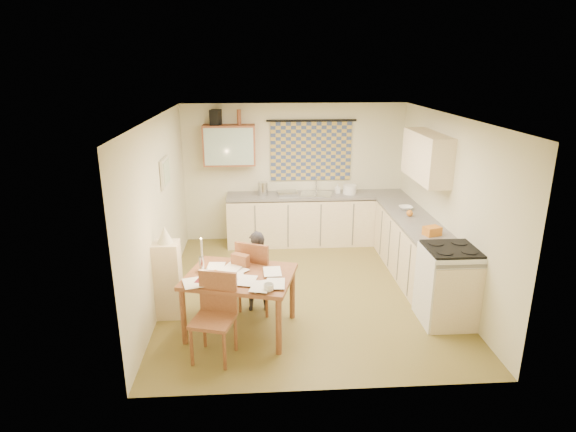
{
  "coord_description": "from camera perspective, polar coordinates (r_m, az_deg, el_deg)",
  "views": [
    {
      "loc": [
        -0.67,
        -6.33,
        3.17
      ],
      "look_at": [
        -0.25,
        0.2,
        1.08
      ],
      "focal_mm": 30.0,
      "sensor_mm": 36.0,
      "label": 1
    }
  ],
  "objects": [
    {
      "name": "counter_back",
      "position": [
        8.79,
        3.64,
        -0.36
      ],
      "size": [
        3.3,
        0.62,
        0.92
      ],
      "color": "beige",
      "rests_on": "floor"
    },
    {
      "name": "stove",
      "position": [
        6.44,
        18.43,
        -7.77
      ],
      "size": [
        0.65,
        0.65,
        1.01
      ],
      "color": "white",
      "rests_on": "floor"
    },
    {
      "name": "bowl",
      "position": [
        7.95,
        13.78,
        0.94
      ],
      "size": [
        0.23,
        0.23,
        0.05
      ],
      "primitive_type": "imported",
      "rotation": [
        0.0,
        0.0,
        0.03
      ],
      "color": "white",
      "rests_on": "counter_right"
    },
    {
      "name": "letter_rack",
      "position": [
        6.03,
        -5.66,
        -5.25
      ],
      "size": [
        0.24,
        0.2,
        0.16
      ],
      "primitive_type": "cube",
      "rotation": [
        0.0,
        0.0,
        -0.56
      ],
      "color": "brown",
      "rests_on": "dining_table"
    },
    {
      "name": "counter_right",
      "position": [
        7.43,
        15.21,
        -4.42
      ],
      "size": [
        0.62,
        2.95,
        0.92
      ],
      "color": "beige",
      "rests_on": "floor"
    },
    {
      "name": "tap",
      "position": [
        8.79,
        3.38,
        3.78
      ],
      "size": [
        0.03,
        0.03,
        0.28
      ],
      "primitive_type": "cylinder",
      "rotation": [
        0.0,
        0.0,
        0.09
      ],
      "color": "silver",
      "rests_on": "counter_back"
    },
    {
      "name": "curtain_rod",
      "position": [
        8.64,
        2.8,
        11.24
      ],
      "size": [
        1.6,
        0.04,
        0.04
      ],
      "primitive_type": "cylinder",
      "rotation": [
        0.0,
        1.57,
        0.0
      ],
      "color": "black",
      "rests_on": "wall_back"
    },
    {
      "name": "soap_bottle",
      "position": [
        8.73,
        5.88,
        3.24
      ],
      "size": [
        0.12,
        0.13,
        0.17
      ],
      "primitive_type": "imported",
      "rotation": [
        0.0,
        0.0,
        0.34
      ],
      "color": "white",
      "rests_on": "counter_back"
    },
    {
      "name": "lampshade",
      "position": [
        6.19,
        -14.41,
        -2.14
      ],
      "size": [
        0.2,
        0.2,
        0.22
      ],
      "primitive_type": "cone",
      "color": "beige",
      "rests_on": "shelf_stand"
    },
    {
      "name": "wall_front",
      "position": [
        4.55,
        5.13,
        -7.34
      ],
      "size": [
        4.0,
        0.02,
        2.5
      ],
      "primitive_type": "cube",
      "color": "beige",
      "rests_on": "floor"
    },
    {
      "name": "eyeglasses",
      "position": [
        5.55,
        -4.92,
        -8.13
      ],
      "size": [
        0.14,
        0.1,
        0.02
      ],
      "primitive_type": "cube",
      "rotation": [
        0.0,
        0.0,
        -0.49
      ],
      "color": "black",
      "rests_on": "dining_table"
    },
    {
      "name": "floor",
      "position": [
        7.12,
        2.1,
        -8.85
      ],
      "size": [
        4.0,
        4.5,
        0.02
      ],
      "primitive_type": "cube",
      "color": "brown",
      "rests_on": "ground"
    },
    {
      "name": "ceiling",
      "position": [
        6.4,
        2.35,
        11.76
      ],
      "size": [
        4.0,
        4.5,
        0.02
      ],
      "primitive_type": "cube",
      "color": "white",
      "rests_on": "floor"
    },
    {
      "name": "dining_table",
      "position": [
        6.0,
        -5.65,
        -10.14
      ],
      "size": [
        1.46,
        1.24,
        0.75
      ],
      "rotation": [
        0.0,
        0.0,
        -0.26
      ],
      "color": "brown",
      "rests_on": "floor"
    },
    {
      "name": "candle",
      "position": [
        5.92,
        -10.21,
        -3.71
      ],
      "size": [
        0.03,
        0.03,
        0.22
      ],
      "primitive_type": "cylinder",
      "rotation": [
        0.0,
        0.0,
        -0.05
      ],
      "color": "white",
      "rests_on": "dining_table"
    },
    {
      "name": "wall_back",
      "position": [
        8.83,
        0.73,
        5.14
      ],
      "size": [
        4.0,
        0.02,
        2.5
      ],
      "primitive_type": "cube",
      "color": "beige",
      "rests_on": "floor"
    },
    {
      "name": "chair_near",
      "position": [
        5.57,
        -8.72,
        -13.56
      ],
      "size": [
        0.54,
        0.54,
        0.97
      ],
      "rotation": [
        0.0,
        0.0,
        -0.28
      ],
      "color": "brown",
      "rests_on": "floor"
    },
    {
      "name": "kettle",
      "position": [
        8.55,
        -2.99,
        3.26
      ],
      "size": [
        0.18,
        0.18,
        0.24
      ],
      "primitive_type": "cylinder",
      "rotation": [
        0.0,
        0.0,
        0.01
      ],
      "color": "silver",
      "rests_on": "counter_back"
    },
    {
      "name": "shelf_stand",
      "position": [
        6.42,
        -13.99,
        -7.35
      ],
      "size": [
        0.32,
        0.3,
        1.02
      ],
      "primitive_type": "cube",
      "color": "beige",
      "rests_on": "floor"
    },
    {
      "name": "wall_left",
      "position": [
        6.75,
        -15.01,
        0.56
      ],
      "size": [
        0.02,
        4.5,
        2.5
      ],
      "primitive_type": "cube",
      "color": "beige",
      "rests_on": "floor"
    },
    {
      "name": "orange_box",
      "position": [
        5.64,
        -9.3,
        -7.73
      ],
      "size": [
        0.12,
        0.09,
        0.04
      ],
      "primitive_type": "cube",
      "rotation": [
        0.0,
        0.0,
        0.05
      ],
      "color": "#C36C1F",
      "rests_on": "dining_table"
    },
    {
      "name": "speaker",
      "position": [
        8.49,
        -8.58,
        11.49
      ],
      "size": [
        0.2,
        0.23,
        0.26
      ],
      "primitive_type": "cube",
      "rotation": [
        0.0,
        0.0,
        -0.25
      ],
      "color": "black",
      "rests_on": "wall_cabinet"
    },
    {
      "name": "print_canvas",
      "position": [
        7.01,
        -14.17,
        5.05
      ],
      "size": [
        0.01,
        0.42,
        0.32
      ],
      "primitive_type": "cube",
      "color": "beige",
      "rests_on": "wall_left"
    },
    {
      "name": "framed_print",
      "position": [
        7.01,
        -14.37,
        5.04
      ],
      "size": [
        0.04,
        0.5,
        0.4
      ],
      "primitive_type": "cube",
      "color": "beige",
      "rests_on": "wall_left"
    },
    {
      "name": "wall_cabinet_glass",
      "position": [
        8.37,
        -7.03,
        8.15
      ],
      "size": [
        0.84,
        0.02,
        0.64
      ],
      "primitive_type": "cube",
      "color": "#99B2A5",
      "rests_on": "wall_back"
    },
    {
      "name": "wall_cabinet",
      "position": [
        8.54,
        -6.97,
        8.34
      ],
      "size": [
        0.9,
        0.34,
        0.7
      ],
      "primitive_type": "cube",
      "color": "brown",
      "rests_on": "wall_back"
    },
    {
      "name": "mug",
      "position": [
        5.39,
        -2.3,
        -8.47
      ],
      "size": [
        0.17,
        0.17,
        0.09
      ],
      "primitive_type": "imported",
      "rotation": [
        0.0,
        0.0,
        -0.23
      ],
      "color": "white",
      "rests_on": "dining_table"
    },
    {
      "name": "sink",
      "position": [
        8.66,
        3.37,
        2.33
      ],
      "size": [
        0.62,
        0.53,
        0.1
      ],
      "primitive_type": "cube",
      "rotation": [
        0.0,
        0.0,
        -0.17
      ],
      "color": "silver",
      "rests_on": "counter_back"
    },
    {
      "name": "book",
      "position": [
        5.87,
        -9.59,
        -6.8
      ],
      "size": [
        0.47,
        0.47,
        0.02
      ],
      "primitive_type": "imported",
      "rotation": [
        0.0,
        0.0,
        -0.68
      ],
      "color": "#C36C1F",
      "rests_on": "dining_table"
    },
    {
      "name": "bottle_brown",
      "position": [
        8.47,
        -5.83,
        11.58
      ],
      "size": [
        0.09,
        0.09,
        0.26
      ],
      "primitive_type": "cylinder",
      "rotation": [
        0.0,
        0.0,
        -0.26
      ],
      "color": "brown",
      "rests_on": "wall_cabinet"
    },
    {
      "name": "chair_far",
      "position": [
        6.49,
        -3.53,
        -8.47
      ],
      "size": [
        0.6,
        0.6,
        1.0
      ],
      "rotation": [
        0.0,
        0.0,
        2.72
      ],
      "color": "brown",
      "rests_on": "floor"
    },
    {
      "name": "papers",
      "position": [
        5.76,
        -6.41,
        -7.09
      ],
      "size": [
        1.2,
        0.96,
        0.03
      ],
      "rotation": [
        0.0,
        0.0,
        -0.26
      ],
      "color": "white",
      "rests_on": "dining_table"
    },
    {
      "name": "candle_flame",
      "position": [
        5.86,
        -10.31,
        -2.65
      ],
      "size": [
        0.02,
        0.02,
        0.02
      ],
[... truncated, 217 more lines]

